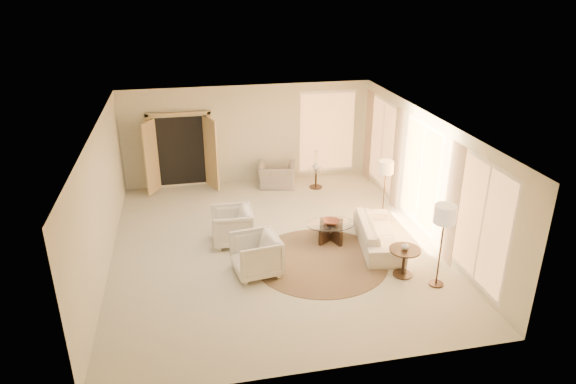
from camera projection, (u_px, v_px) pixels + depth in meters
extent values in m
cube|color=beige|center=(274.00, 246.00, 11.46)|extent=(7.00, 8.00, 0.02)
cube|color=white|center=(273.00, 124.00, 10.35)|extent=(7.00, 8.00, 0.02)
cube|color=beige|center=(248.00, 135.00, 14.51)|extent=(7.00, 0.04, 2.80)
cube|color=beige|center=(323.00, 294.00, 7.30)|extent=(7.00, 0.04, 2.80)
cube|color=beige|center=(101.00, 201.00, 10.25)|extent=(0.04, 8.00, 2.80)
cube|color=beige|center=(426.00, 176.00, 11.56)|extent=(0.04, 8.00, 2.80)
cube|color=tan|center=(181.00, 151.00, 14.18)|extent=(1.80, 0.12, 2.16)
cube|color=tan|center=(151.00, 158.00, 13.81)|extent=(0.35, 0.66, 2.00)
cube|color=tan|center=(211.00, 154.00, 14.10)|extent=(0.35, 0.66, 2.00)
cylinder|color=#3F2E1D|center=(320.00, 260.00, 10.85)|extent=(2.89, 2.89, 0.01)
imported|color=silver|center=(379.00, 234.00, 11.33)|extent=(1.14, 2.17, 0.60)
imported|color=silver|center=(232.00, 224.00, 11.42)|extent=(0.84, 0.90, 0.90)
imported|color=silver|center=(256.00, 253.00, 10.24)|extent=(0.95, 1.00, 0.91)
imported|color=gray|center=(277.00, 172.00, 14.47)|extent=(1.13, 0.85, 0.89)
cube|color=black|center=(331.00, 232.00, 11.65)|extent=(0.32, 0.81, 0.37)
cube|color=black|center=(331.00, 232.00, 11.65)|extent=(0.70, 0.56, 0.37)
cylinder|color=white|center=(331.00, 224.00, 11.56)|extent=(1.39, 1.39, 0.02)
cylinder|color=black|center=(402.00, 274.00, 10.33)|extent=(0.39, 0.39, 0.03)
cylinder|color=black|center=(404.00, 263.00, 10.22)|extent=(0.06, 0.06, 0.56)
cylinder|color=black|center=(405.00, 250.00, 10.11)|extent=(0.63, 0.63, 0.03)
cylinder|color=black|center=(316.00, 187.00, 14.56)|extent=(0.37, 0.37, 0.03)
cylinder|color=black|center=(316.00, 178.00, 14.46)|extent=(0.06, 0.06, 0.52)
cylinder|color=white|center=(316.00, 169.00, 14.35)|extent=(0.48, 0.48, 0.03)
cylinder|color=black|center=(382.00, 217.00, 12.76)|extent=(0.25, 0.25, 0.03)
cylinder|color=black|center=(384.00, 194.00, 12.52)|extent=(0.03, 0.03, 1.26)
cylinder|color=beige|center=(386.00, 167.00, 12.25)|extent=(0.36, 0.36, 0.31)
cylinder|color=black|center=(436.00, 284.00, 10.02)|extent=(0.29, 0.29, 0.03)
cylinder|color=black|center=(440.00, 252.00, 9.74)|extent=(0.03, 0.03, 1.44)
cylinder|color=beige|center=(445.00, 214.00, 9.42)|extent=(0.41, 0.41, 0.35)
imported|color=brown|center=(331.00, 222.00, 11.54)|extent=(0.47, 0.47, 0.09)
imported|color=silver|center=(405.00, 246.00, 10.07)|extent=(0.20, 0.20, 0.16)
imported|color=silver|center=(316.00, 165.00, 14.30)|extent=(0.27, 0.27, 0.23)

